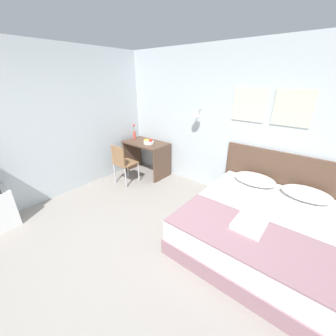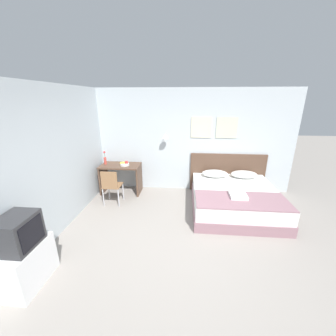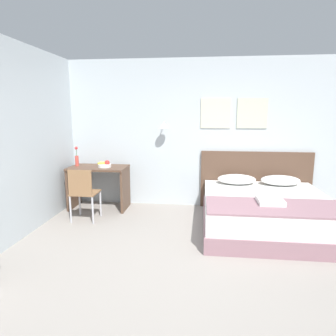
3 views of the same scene
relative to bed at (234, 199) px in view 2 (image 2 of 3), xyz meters
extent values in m
plane|color=gray|center=(-1.09, -1.64, -0.25)|extent=(24.00, 24.00, 0.00)
cube|color=silver|center=(-1.09, 1.07, 1.07)|extent=(5.42, 0.06, 2.65)
cube|color=beige|center=(-0.74, 1.03, 1.45)|extent=(0.52, 0.02, 0.52)
cube|color=beige|center=(-0.11, 1.03, 1.45)|extent=(0.52, 0.02, 0.52)
cylinder|color=#B2B2B7|center=(-1.64, 0.96, 1.30)|extent=(0.02, 0.16, 0.02)
cone|color=white|center=(-1.64, 0.87, 1.25)|extent=(0.17, 0.17, 0.12)
cube|color=silver|center=(-3.43, -1.80, 1.07)|extent=(0.06, 5.67, 2.65)
cube|color=gray|center=(0.00, 0.00, -0.14)|extent=(1.83, 1.95, 0.22)
cube|color=white|center=(0.00, 0.00, 0.11)|extent=(1.79, 1.91, 0.29)
cube|color=brown|center=(0.00, 1.01, 0.26)|extent=(1.95, 0.06, 1.03)
ellipsoid|color=white|center=(-0.36, 0.72, 0.34)|extent=(0.64, 0.41, 0.16)
ellipsoid|color=white|center=(0.36, 0.72, 0.34)|extent=(0.64, 0.41, 0.16)
cube|color=gray|center=(0.00, -0.57, 0.27)|extent=(1.77, 0.78, 0.02)
cube|color=white|center=(-0.04, -0.43, 0.31)|extent=(0.33, 0.36, 0.06)
cube|color=brown|center=(-2.79, 0.67, 0.50)|extent=(1.01, 0.60, 0.03)
cube|color=brown|center=(-3.28, 0.67, 0.11)|extent=(0.04, 0.55, 0.73)
cube|color=brown|center=(-2.31, 0.67, 0.11)|extent=(0.04, 0.55, 0.73)
cube|color=#8E6642|center=(-2.81, 0.07, 0.20)|extent=(0.40, 0.40, 0.02)
cube|color=#8E6642|center=(-2.81, -0.12, 0.41)|extent=(0.37, 0.03, 0.40)
cylinder|color=#B7B7BC|center=(-2.99, 0.25, -0.03)|extent=(0.03, 0.03, 0.44)
cylinder|color=#B7B7BC|center=(-2.63, 0.25, -0.03)|extent=(0.03, 0.03, 0.44)
cylinder|color=#B7B7BC|center=(-2.99, -0.11, -0.03)|extent=(0.03, 0.03, 0.44)
cylinder|color=#B7B7BC|center=(-2.63, -0.11, -0.03)|extent=(0.03, 0.03, 0.44)
cylinder|color=silver|center=(-2.66, 0.63, 0.54)|extent=(0.23, 0.23, 0.05)
sphere|color=red|center=(-2.62, 0.65, 0.59)|extent=(0.09, 0.09, 0.09)
ellipsoid|color=yellow|center=(-2.71, 0.63, 0.58)|extent=(0.17, 0.12, 0.06)
cylinder|color=#D14C42|center=(-3.20, 0.70, 0.60)|extent=(0.07, 0.07, 0.18)
cylinder|color=#3D7538|center=(-3.20, 0.70, 0.77)|extent=(0.01, 0.01, 0.14)
sphere|color=#DB3838|center=(-3.20, 0.70, 0.84)|extent=(0.06, 0.06, 0.06)
cube|color=white|center=(-3.18, -2.27, 0.05)|extent=(0.41, 0.69, 0.59)
cube|color=#2D2D30|center=(-3.18, -2.27, 0.56)|extent=(0.39, 0.48, 0.44)
cube|color=black|center=(-2.98, -2.27, 0.56)|extent=(0.01, 0.38, 0.34)
camera|label=1|loc=(0.43, -2.49, 1.85)|focal=22.00mm
camera|label=2|loc=(-1.11, -4.26, 2.15)|focal=22.00mm
camera|label=3|loc=(-0.95, -4.38, 1.47)|focal=32.00mm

